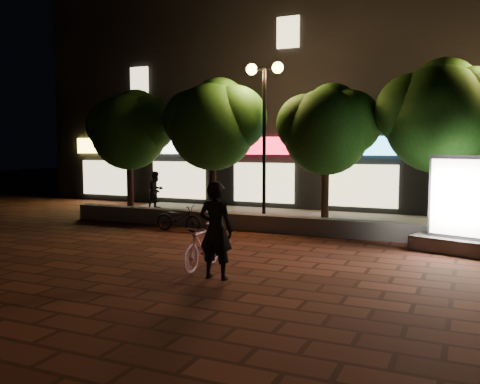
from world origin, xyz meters
The scene contains 14 objects.
ground centered at (0.00, 0.00, 0.00)m, with size 80.00×80.00×0.00m, color #5C2B1C.
retaining_wall centered at (0.00, 4.00, 0.25)m, with size 16.00×0.45×0.50m, color slate.
sidewalk centered at (0.00, 6.50, 0.04)m, with size 16.00×5.00×0.08m, color slate.
building_block centered at (-0.01, 12.99, 5.00)m, with size 28.00×8.12×11.30m.
tree_far_left centered at (-6.95, 5.46, 3.29)m, with size 3.36×2.80×4.63m.
tree_left centered at (-3.45, 5.46, 3.44)m, with size 3.60×3.00×4.89m.
tree_mid centered at (0.55, 5.46, 3.22)m, with size 3.24×2.70×4.50m.
tree_right centered at (3.86, 5.46, 3.57)m, with size 3.72×3.10×5.07m.
street_lamp_left centered at (-1.50, 5.20, 4.03)m, with size 1.26×0.36×5.18m.
ad_kiosk centered at (4.51, 3.06, 0.96)m, with size 2.42×1.73×2.37m.
scooter_pink centered at (-0.45, -0.98, 0.49)m, with size 0.46×1.62×0.97m, color #BE7FA1.
rider centered at (0.17, -1.59, 0.96)m, with size 0.70×0.46×1.93m, color black.
scooter_parked centered at (-3.38, 2.92, 0.40)m, with size 0.53×1.52×0.80m, color black.
pedestrian centered at (-6.81, 6.86, 0.83)m, with size 0.73×0.57×1.50m, color black.
Camera 1 is at (4.65, -10.37, 2.61)m, focal length 38.25 mm.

